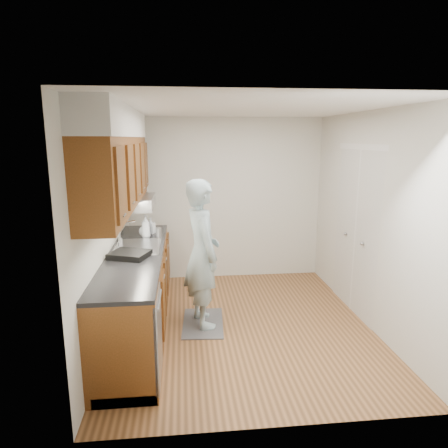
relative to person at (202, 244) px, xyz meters
name	(u,v)px	position (x,y,z in m)	size (l,w,h in m)	color
floor	(241,324)	(0.45, -0.07, -1.00)	(3.50, 3.50, 0.00)	#915F37
ceiling	(243,108)	(0.45, -0.07, 1.50)	(3.50, 3.50, 0.00)	white
wall_left	(106,226)	(-1.05, -0.07, 0.25)	(0.02, 3.50, 2.50)	silver
wall_right	(369,220)	(1.95, -0.07, 0.25)	(0.02, 3.50, 2.50)	silver
wall_back	(225,199)	(0.45, 1.68, 0.25)	(3.00, 0.02, 2.50)	silver
counter	(137,290)	(-0.75, -0.07, -0.51)	(0.64, 2.80, 1.30)	brown
upper_cabinets	(119,161)	(-0.88, -0.03, 0.95)	(0.47, 2.80, 1.21)	brown
closet_door	(355,233)	(1.94, 0.23, 0.03)	(0.02, 1.22, 2.05)	silver
floor_mat	(203,323)	(0.00, 0.00, -0.99)	(0.47, 0.81, 0.02)	#5B5B5D
person	(202,244)	(0.00, 0.00, 0.00)	(0.69, 0.46, 1.96)	#98B2B9
soap_bottle_a	(146,227)	(-0.69, 0.58, 0.09)	(0.11, 0.11, 0.29)	white
soap_bottle_b	(151,226)	(-0.64, 0.82, 0.05)	(0.09, 0.10, 0.21)	white
soap_bottle_c	(144,229)	(-0.72, 0.69, 0.03)	(0.14, 0.14, 0.18)	white
steel_can	(159,233)	(-0.53, 0.55, 0.01)	(0.07, 0.07, 0.13)	#A5A5AA
dish_rack	(130,255)	(-0.79, -0.27, -0.02)	(0.39, 0.33, 0.06)	black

